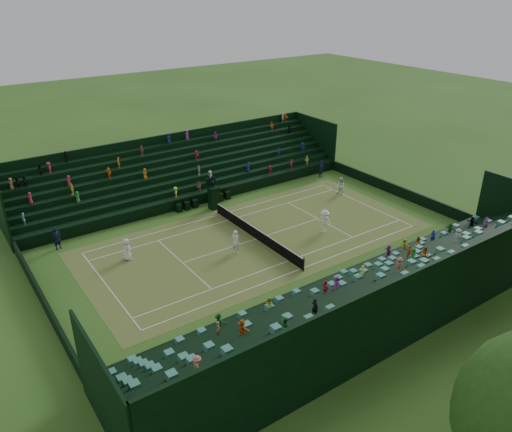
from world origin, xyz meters
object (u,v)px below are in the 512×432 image
(player_near_west, at_px, (127,249))
(player_far_west, at_px, (341,186))
(tennis_net, at_px, (256,233))
(player_far_east, at_px, (324,221))
(umpire_chair, at_px, (213,195))
(player_near_east, at_px, (236,242))

(player_near_west, height_order, player_far_west, player_far_west)
(tennis_net, xyz_separation_m, player_far_east, (2.15, 5.14, 0.46))
(tennis_net, bearing_deg, player_far_east, 67.32)
(umpire_chair, bearing_deg, player_far_west, 70.33)
(player_near_west, bearing_deg, tennis_net, -114.47)
(player_near_east, bearing_deg, player_far_east, -127.46)
(tennis_net, bearing_deg, player_near_west, -105.96)
(player_near_east, bearing_deg, umpire_chair, -47.25)
(umpire_chair, bearing_deg, player_far_east, 28.28)
(player_near_east, bearing_deg, player_near_west, 34.53)
(umpire_chair, height_order, player_near_west, umpire_chair)
(umpire_chair, relative_size, player_near_east, 1.65)
(player_near_west, relative_size, player_near_east, 0.90)
(tennis_net, distance_m, player_far_east, 5.58)
(tennis_net, distance_m, player_far_west, 12.01)
(tennis_net, height_order, player_far_east, player_far_east)
(player_near_west, bearing_deg, player_far_east, -116.90)
(player_near_east, bearing_deg, tennis_net, -98.05)
(player_near_west, bearing_deg, player_far_west, -98.08)
(tennis_net, bearing_deg, umpire_chair, 177.93)
(umpire_chair, distance_m, player_near_east, 8.30)
(umpire_chair, height_order, player_near_east, umpire_chair)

